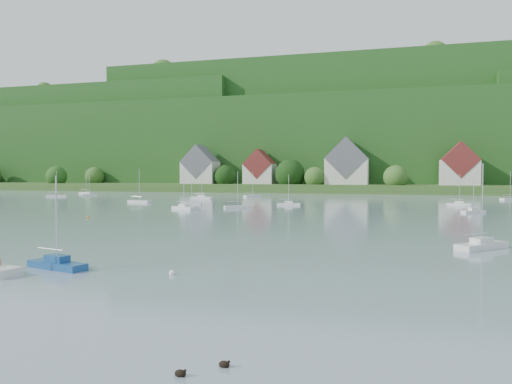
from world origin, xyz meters
TOP-DOWN VIEW (x-y plane):
  - far_shore_strip at (0.00, 200.00)m, footprint 600.00×60.00m
  - forested_ridge at (0.39, 268.57)m, footprint 620.00×181.22m
  - village_building_0 at (-55.00, 187.00)m, footprint 14.00×10.40m
  - village_building_1 at (-30.00, 189.00)m, footprint 12.00×9.36m
  - village_building_2 at (5.00, 188.00)m, footprint 16.00×11.44m
  - village_building_3 at (45.00, 186.00)m, footprint 13.00×10.40m
  - near_sailboat_1 at (-1.14, 25.76)m, footprint 5.34×2.71m
  - near_sailboat_3 at (30.94, 44.73)m, footprint 5.30×5.48m
  - mooring_buoy_1 at (8.08, 26.02)m, footprint 0.43×0.43m
  - mooring_buoy_3 at (-24.06, 63.16)m, footprint 0.40×0.40m
  - duck_pair at (16.56, 10.60)m, footprint 1.65×1.47m
  - far_sailboat_cluster at (8.00, 121.14)m, footprint 185.53×67.42m

SIDE VIEW (x-z plane):
  - mooring_buoy_1 at x=8.08m, z-range -0.21..0.21m
  - mooring_buoy_3 at x=-24.06m, z-range -0.20..0.20m
  - duck_pair at x=16.56m, z-range -0.05..0.26m
  - far_sailboat_cluster at x=8.00m, z-range -3.98..4.73m
  - near_sailboat_1 at x=-1.14m, z-range -3.07..3.87m
  - near_sailboat_3 at x=30.94m, z-range -3.58..4.45m
  - far_shore_strip at x=0.00m, z-range 0.00..3.00m
  - village_building_1 at x=-30.00m, z-range 1.75..15.75m
  - village_building_3 at x=45.00m, z-range 1.68..17.18m
  - village_building_0 at x=-55.00m, z-range 1.51..17.51m
  - village_building_2 at x=5.00m, z-range 1.27..19.27m
  - forested_ridge at x=0.39m, z-range -12.06..57.83m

